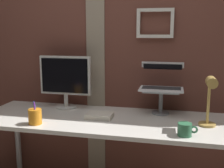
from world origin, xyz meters
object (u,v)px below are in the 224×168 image
at_px(coffee_mug, 185,130).
at_px(monitor, 65,78).
at_px(laptop, 162,81).
at_px(desk_lamp, 210,96).
at_px(pen_cup, 35,117).

bearing_deg(coffee_mug, monitor, 155.23).
bearing_deg(laptop, coffee_mug, -71.44).
xyz_separation_m(laptop, desk_lamp, (0.34, -0.34, -0.03)).
bearing_deg(desk_lamp, pen_cup, -171.22).
relative_size(laptop, pen_cup, 2.06).
bearing_deg(monitor, coffee_mug, -24.77).
bearing_deg(monitor, laptop, 4.95).
distance_m(monitor, desk_lamp, 1.18).
bearing_deg(laptop, monitor, -175.05).
height_order(monitor, pen_cup, monitor).
relative_size(monitor, desk_lamp, 1.25).
bearing_deg(pen_cup, laptop, 31.39).
bearing_deg(monitor, pen_cup, -96.40).
xyz_separation_m(desk_lamp, pen_cup, (-1.20, -0.19, -0.17)).
height_order(monitor, desk_lamp, monitor).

